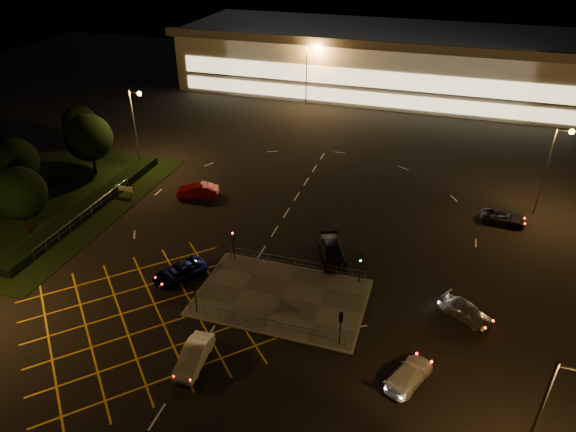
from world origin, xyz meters
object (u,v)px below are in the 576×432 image
(car_left_blue, at_px, (180,272))
(car_far_dkgrey, at_px, (332,252))
(signal_sw, at_px, (195,291))
(car_right_silver, at_px, (466,311))
(car_queue_white, at_px, (194,356))
(signal_ne, at_px, (361,262))
(car_circ_red, at_px, (198,190))
(signal_nw, at_px, (233,239))
(car_east_grey, at_px, (503,217))
(signal_se, at_px, (341,322))
(car_approach_white, at_px, (409,375))

(car_left_blue, xyz_separation_m, car_far_dkgrey, (12.40, 7.11, 0.08))
(signal_sw, xyz_separation_m, car_right_silver, (21.08, 6.12, -1.62))
(signal_sw, bearing_deg, car_queue_white, 114.38)
(car_left_blue, bearing_deg, signal_ne, 46.93)
(signal_ne, distance_m, car_right_silver, 9.41)
(car_right_silver, bearing_deg, signal_ne, 108.84)
(car_left_blue, height_order, car_circ_red, car_circ_red)
(car_queue_white, height_order, car_far_dkgrey, car_far_dkgrey)
(signal_nw, xyz_separation_m, car_east_grey, (24.69, 14.99, -1.73))
(car_far_dkgrey, bearing_deg, signal_ne, -65.07)
(signal_sw, height_order, car_left_blue, signal_sw)
(signal_se, bearing_deg, car_right_silver, -146.02)
(signal_sw, relative_size, car_far_dkgrey, 0.59)
(signal_ne, distance_m, car_far_dkgrey, 4.67)
(car_queue_white, bearing_deg, car_far_dkgrey, 64.20)
(signal_ne, bearing_deg, car_right_silver, -11.61)
(signal_nw, bearing_deg, signal_se, -33.65)
(signal_se, relative_size, car_approach_white, 0.69)
(signal_ne, bearing_deg, car_left_blue, -165.26)
(signal_sw, height_order, car_approach_white, signal_sw)
(signal_ne, bearing_deg, car_approach_white, -61.37)
(signal_nw, xyz_separation_m, car_queue_white, (2.26, -12.98, -1.62))
(signal_sw, bearing_deg, car_circ_red, -64.10)
(signal_sw, height_order, signal_se, same)
(car_far_dkgrey, distance_m, car_right_silver, 13.21)
(car_left_blue, relative_size, car_far_dkgrey, 0.93)
(car_right_silver, xyz_separation_m, car_circ_red, (-30.08, 12.40, 0.04))
(car_right_silver, height_order, car_circ_red, car_circ_red)
(car_queue_white, bearing_deg, car_left_blue, 119.88)
(signal_se, distance_m, signal_nw, 14.41)
(signal_ne, distance_m, car_approach_white, 11.48)
(car_queue_white, distance_m, car_circ_red, 26.07)
(signal_se, relative_size, signal_nw, 1.00)
(car_far_dkgrey, xyz_separation_m, car_right_silver, (12.28, -4.87, -0.02))
(signal_ne, height_order, car_far_dkgrey, signal_ne)
(car_queue_white, bearing_deg, car_circ_red, 112.03)
(car_circ_red, bearing_deg, signal_nw, 24.18)
(signal_sw, relative_size, car_left_blue, 0.64)
(car_circ_red, relative_size, car_approach_white, 1.04)
(car_circ_red, xyz_separation_m, car_east_grey, (33.68, 4.45, -0.15))
(signal_ne, bearing_deg, car_far_dkgrey, 136.74)
(car_circ_red, bearing_deg, car_east_grey, 81.22)
(car_left_blue, bearing_deg, car_east_grey, 66.21)
(car_left_blue, relative_size, car_east_grey, 1.08)
(signal_se, bearing_deg, car_circ_red, -41.42)
(signal_sw, xyz_separation_m, signal_nw, (0.00, 7.99, 0.00))
(signal_nw, height_order, car_approach_white, signal_nw)
(signal_ne, height_order, car_left_blue, signal_ne)
(signal_nw, relative_size, car_far_dkgrey, 0.59)
(car_queue_white, bearing_deg, signal_nw, 96.34)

